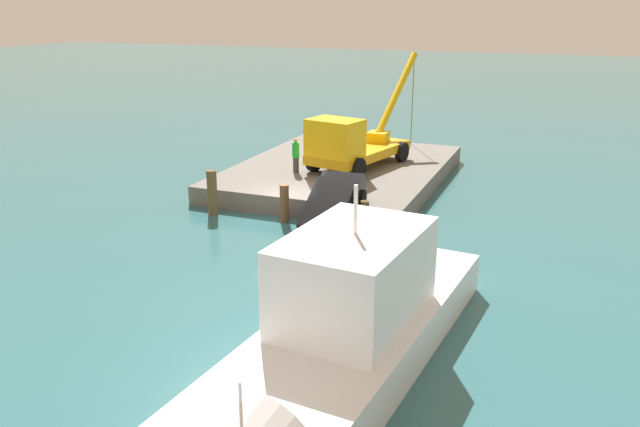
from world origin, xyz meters
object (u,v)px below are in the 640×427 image
(crane_truck, at_px, (352,143))
(moored_yacht, at_px, (307,393))
(salvaged_car, at_px, (328,217))
(dock_worker, at_px, (296,155))

(crane_truck, distance_m, moored_yacht, 18.76)
(salvaged_car, height_order, moored_yacht, moored_yacht)
(crane_truck, bearing_deg, moored_yacht, 16.06)
(dock_worker, relative_size, salvaged_car, 0.37)
(crane_truck, height_order, salvaged_car, crane_truck)
(dock_worker, height_order, moored_yacht, moored_yacht)
(dock_worker, relative_size, moored_yacht, 0.11)
(salvaged_car, bearing_deg, moored_yacht, 18.81)
(salvaged_car, bearing_deg, crane_truck, -168.49)
(salvaged_car, relative_size, moored_yacht, 0.30)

